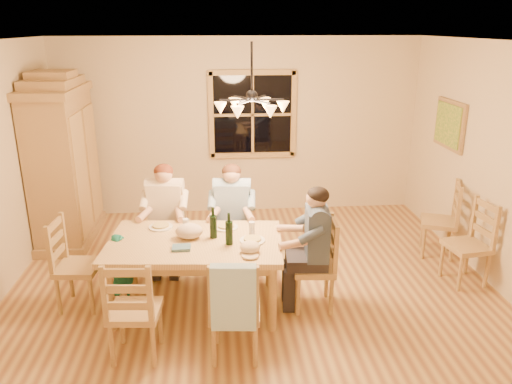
{
  "coord_description": "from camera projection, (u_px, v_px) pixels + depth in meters",
  "views": [
    {
      "loc": [
        -0.39,
        -5.08,
        2.86
      ],
      "look_at": [
        0.05,
        0.1,
        1.1
      ],
      "focal_mm": 35.0,
      "sensor_mm": 36.0,
      "label": 1
    }
  ],
  "objects": [
    {
      "name": "floor",
      "position": [
        252.0,
        286.0,
        5.74
      ],
      "size": [
        5.5,
        5.5,
        0.0
      ],
      "primitive_type": "plane",
      "color": "brown",
      "rests_on": "ground"
    },
    {
      "name": "ceiling",
      "position": [
        252.0,
        41.0,
        4.88
      ],
      "size": [
        5.5,
        5.0,
        0.02
      ],
      "primitive_type": "cube",
      "color": "white",
      "rests_on": "wall_back"
    },
    {
      "name": "wall_back",
      "position": [
        239.0,
        127.0,
        7.67
      ],
      "size": [
        5.5,
        0.02,
        2.7
      ],
      "primitive_type": "cube",
      "color": "beige",
      "rests_on": "floor"
    },
    {
      "name": "wall_right",
      "position": [
        499.0,
        167.0,
        5.53
      ],
      "size": [
        0.02,
        5.0,
        2.7
      ],
      "primitive_type": "cube",
      "color": "beige",
      "rests_on": "floor"
    },
    {
      "name": "window",
      "position": [
        253.0,
        115.0,
        7.59
      ],
      "size": [
        1.3,
        0.06,
        1.3
      ],
      "color": "black",
      "rests_on": "wall_back"
    },
    {
      "name": "painting",
      "position": [
        449.0,
        125.0,
        6.58
      ],
      "size": [
        0.06,
        0.78,
        0.64
      ],
      "color": "olive",
      "rests_on": "wall_right"
    },
    {
      "name": "chandelier",
      "position": [
        252.0,
        105.0,
        5.08
      ],
      "size": [
        0.77,
        0.68,
        0.71
      ],
      "color": "black",
      "rests_on": "ceiling"
    },
    {
      "name": "armoire",
      "position": [
        64.0,
        165.0,
        6.71
      ],
      "size": [
        0.66,
        1.4,
        2.3
      ],
      "color": "olive",
      "rests_on": "floor"
    },
    {
      "name": "dining_table",
      "position": [
        195.0,
        249.0,
        5.14
      ],
      "size": [
        1.86,
        1.23,
        0.76
      ],
      "rotation": [
        0.0,
        0.0,
        -0.09
      ],
      "color": "#AA844B",
      "rests_on": "floor"
    },
    {
      "name": "chair_far_left",
      "position": [
        168.0,
        246.0,
        6.04
      ],
      "size": [
        0.47,
        0.46,
        0.99
      ],
      "rotation": [
        0.0,
        0.0,
        3.05
      ],
      "color": "#9F7C46",
      "rests_on": "floor"
    },
    {
      "name": "chair_far_right",
      "position": [
        233.0,
        246.0,
        6.04
      ],
      "size": [
        0.47,
        0.46,
        0.99
      ],
      "rotation": [
        0.0,
        0.0,
        3.05
      ],
      "color": "#9F7C46",
      "rests_on": "floor"
    },
    {
      "name": "chair_near_left",
      "position": [
        136.0,
        326.0,
        4.46
      ],
      "size": [
        0.47,
        0.46,
        0.99
      ],
      "rotation": [
        0.0,
        0.0,
        -0.09
      ],
      "color": "#9F7C46",
      "rests_on": "floor"
    },
    {
      "name": "chair_near_right",
      "position": [
        235.0,
        326.0,
        4.46
      ],
      "size": [
        0.47,
        0.46,
        0.99
      ],
      "rotation": [
        0.0,
        0.0,
        -0.09
      ],
      "color": "#9F7C46",
      "rests_on": "floor"
    },
    {
      "name": "chair_end_left",
      "position": [
        80.0,
        280.0,
        5.25
      ],
      "size": [
        0.46,
        0.47,
        0.99
      ],
      "rotation": [
        0.0,
        0.0,
        -1.66
      ],
      "color": "#9F7C46",
      "rests_on": "floor"
    },
    {
      "name": "chair_end_right",
      "position": [
        313.0,
        280.0,
        5.25
      ],
      "size": [
        0.46,
        0.47,
        0.99
      ],
      "rotation": [
        0.0,
        0.0,
        1.48
      ],
      "color": "#9F7C46",
      "rests_on": "floor"
    },
    {
      "name": "adult_woman",
      "position": [
        165.0,
        205.0,
        5.87
      ],
      "size": [
        0.42,
        0.45,
        0.87
      ],
      "rotation": [
        0.0,
        0.0,
        3.05
      ],
      "color": "beige",
      "rests_on": "floor"
    },
    {
      "name": "adult_plaid_man",
      "position": [
        232.0,
        205.0,
        5.87
      ],
      "size": [
        0.42,
        0.45,
        0.87
      ],
      "rotation": [
        0.0,
        0.0,
        3.05
      ],
      "color": "#356491",
      "rests_on": "floor"
    },
    {
      "name": "adult_slate_man",
      "position": [
        315.0,
        233.0,
        5.07
      ],
      "size": [
        0.45,
        0.42,
        0.87
      ],
      "rotation": [
        0.0,
        0.0,
        1.48
      ],
      "color": "#3A475D",
      "rests_on": "floor"
    },
    {
      "name": "towel",
      "position": [
        234.0,
        298.0,
        4.15
      ],
      "size": [
        0.39,
        0.13,
        0.58
      ],
      "primitive_type": "cube",
      "rotation": [
        0.0,
        0.0,
        -0.09
      ],
      "color": "#9CC3D4",
      "rests_on": "chair_near_right"
    },
    {
      "name": "wine_bottle_a",
      "position": [
        213.0,
        223.0,
        5.12
      ],
      "size": [
        0.08,
        0.08,
        0.33
      ],
      "primitive_type": "cylinder",
      "color": "black",
      "rests_on": "dining_table"
    },
    {
      "name": "wine_bottle_b",
      "position": [
        229.0,
        229.0,
        4.97
      ],
      "size": [
        0.08,
        0.08,
        0.33
      ],
      "primitive_type": "cylinder",
      "color": "black",
      "rests_on": "dining_table"
    },
    {
      "name": "plate_woman",
      "position": [
        161.0,
        227.0,
        5.41
      ],
      "size": [
        0.26,
        0.26,
        0.02
      ],
      "primitive_type": "cylinder",
      "color": "white",
      "rests_on": "dining_table"
    },
    {
      "name": "plate_plaid",
      "position": [
        226.0,
        227.0,
        5.4
      ],
      "size": [
        0.26,
        0.26,
        0.02
      ],
      "primitive_type": "cylinder",
      "color": "white",
      "rests_on": "dining_table"
    },
    {
      "name": "plate_slate",
      "position": [
        252.0,
        241.0,
        5.07
      ],
      "size": [
        0.26,
        0.26,
        0.02
      ],
      "primitive_type": "cylinder",
      "color": "white",
      "rests_on": "dining_table"
    },
    {
      "name": "wine_glass_a",
      "position": [
        186.0,
        225.0,
        5.31
      ],
      "size": [
        0.06,
        0.06,
        0.14
      ],
      "primitive_type": "cylinder",
      "color": "silver",
      "rests_on": "dining_table"
    },
    {
      "name": "wine_glass_b",
      "position": [
        252.0,
        228.0,
        5.23
      ],
      "size": [
        0.06,
        0.06,
        0.14
      ],
      "primitive_type": "cylinder",
      "color": "silver",
      "rests_on": "dining_table"
    },
    {
      "name": "cap",
      "position": [
        250.0,
        247.0,
        4.82
      ],
      "size": [
        0.2,
        0.2,
        0.11
      ],
      "primitive_type": "ellipsoid",
      "color": "#CEB289",
      "rests_on": "dining_table"
    },
    {
      "name": "napkin",
      "position": [
        181.0,
        248.0,
        4.9
      ],
      "size": [
        0.19,
        0.16,
        0.03
      ],
      "primitive_type": "cube",
      "rotation": [
        0.0,
        0.0,
        -0.09
      ],
      "color": "#44677D",
      "rests_on": "dining_table"
    },
    {
      "name": "cloth_bundle",
      "position": [
        189.0,
        231.0,
        5.13
      ],
      "size": [
        0.28,
        0.22,
        0.15
      ],
      "primitive_type": "ellipsoid",
      "color": "#C5A98F",
      "rests_on": "dining_table"
    },
    {
      "name": "child",
      "position": [
        122.0,
        270.0,
        5.24
      ],
      "size": [
        0.34,
        0.35,
        0.81
      ],
      "primitive_type": "imported",
      "rotation": [
        0.0,
        0.0,
        0.83
      ],
      "color": "#186E60",
      "rests_on": "floor"
    },
    {
      "name": "chair_spare_front",
      "position": [
        465.0,
        258.0,
        5.74
      ],
      "size": [
        0.48,
        0.5,
        0.99
      ],
      "rotation": [
        0.0,
        0.0,
        1.72
      ],
      "color": "#9F7C46",
      "rests_on": "floor"
    },
    {
      "name": "chair_spare_back",
      "position": [
        437.0,
        233.0,
        6.44
      ],
      "size": [
        0.54,
        0.56,
        0.99
      ],
      "rotation": [
        0.0,
        0.0,
        1.23
      ],
      "color": "#9F7C46",
      "rests_on": "floor"
    }
  ]
}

